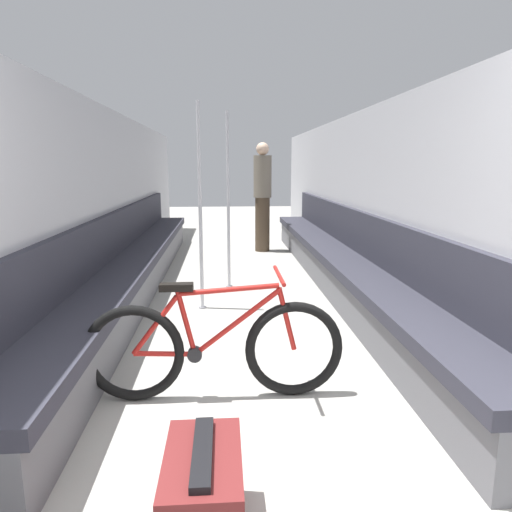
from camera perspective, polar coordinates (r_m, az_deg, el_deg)
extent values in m
cube|color=#B2B2B7|center=(5.30, -18.35, 6.29)|extent=(0.10, 11.08, 2.06)
cube|color=#B2B2B7|center=(5.39, 13.62, 6.62)|extent=(0.10, 11.08, 2.06)
cube|color=#5B5B60|center=(5.41, -14.61, -2.53)|extent=(0.42, 7.11, 0.36)
cube|color=#2D2D38|center=(5.36, -14.74, -0.14)|extent=(0.50, 7.11, 0.10)
cube|color=#2D2D38|center=(5.36, -17.14, 2.81)|extent=(0.07, 7.11, 0.47)
cube|color=#5B5B60|center=(5.48, 10.09, -2.16)|extent=(0.42, 7.11, 0.36)
cube|color=#2D2D38|center=(5.43, 10.17, 0.20)|extent=(0.50, 7.11, 0.10)
cube|color=#2D2D38|center=(5.44, 12.47, 3.17)|extent=(0.07, 7.11, 0.47)
torus|color=black|center=(2.95, -15.02, -11.70)|extent=(0.62, 0.06, 0.62)
torus|color=black|center=(2.92, 4.78, -11.51)|extent=(0.62, 0.06, 0.62)
cylinder|color=#B21E19|center=(2.92, -11.36, -11.90)|extent=(0.37, 0.03, 0.05)
cylinder|color=#B21E19|center=(2.86, -12.50, -8.45)|extent=(0.30, 0.03, 0.38)
cylinder|color=#B21E19|center=(2.83, -8.77, -8.05)|extent=(0.13, 0.03, 0.44)
cylinder|color=#B21E19|center=(2.83, -2.44, -8.31)|extent=(0.54, 0.03, 0.42)
cylinder|color=#B21E19|center=(2.76, -3.50, -4.23)|extent=(0.62, 0.03, 0.07)
cylinder|color=#B21E19|center=(2.85, 3.85, -7.85)|extent=(0.13, 0.03, 0.41)
cylinder|color=black|center=(2.90, -7.65, -12.07)|extent=(0.09, 0.06, 0.09)
cube|color=black|center=(2.77, -9.92, -3.85)|extent=(0.20, 0.07, 0.04)
cylinder|color=#B21E19|center=(2.76, 2.91, -2.43)|extent=(0.02, 0.46, 0.02)
cylinder|color=gray|center=(4.74, -6.70, -6.38)|extent=(0.08, 0.08, 0.01)
cylinder|color=silver|center=(4.54, -6.99, 5.90)|extent=(0.04, 0.04, 2.04)
cylinder|color=gray|center=(5.52, -3.37, -3.79)|extent=(0.08, 0.08, 0.01)
cylinder|color=silver|center=(5.34, -3.49, 6.77)|extent=(0.04, 0.04, 2.04)
cylinder|color=#473828|center=(7.73, 0.80, 3.98)|extent=(0.25, 0.25, 0.91)
cylinder|color=#756B5B|center=(7.67, 0.82, 9.90)|extent=(0.30, 0.30, 0.69)
sphere|color=beige|center=(7.68, 0.83, 13.25)|extent=(0.21, 0.21, 0.21)
cube|color=maroon|center=(2.00, -6.57, -27.74)|extent=(0.30, 0.51, 0.36)
cube|color=black|center=(1.89, -6.71, -23.13)|extent=(0.07, 0.43, 0.03)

